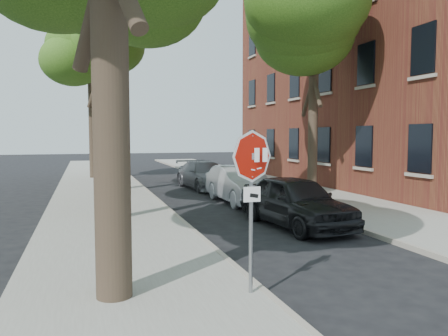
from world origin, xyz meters
The scene contains 13 objects.
ground centered at (0.00, 0.00, 0.00)m, with size 120.00×120.00×0.00m, color black.
sidewalk_left centered at (-2.50, 12.00, 0.06)m, with size 4.00×55.00×0.12m, color gray.
sidewalk_right centered at (6.00, 12.00, 0.06)m, with size 4.00×55.00×0.12m, color gray.
curb_left centered at (-0.45, 12.00, 0.07)m, with size 0.12×55.00×0.13m, color #9E9384.
curb_right centered at (3.95, 12.00, 0.07)m, with size 0.12×55.00×0.13m, color #9E9384.
apartment_building centered at (14.00, 14.00, 7.65)m, with size 12.20×20.20×15.30m.
stop_sign centered at (-0.70, -0.03, 1.95)m, with size 0.76×0.34×2.61m.
tree_mid_b centered at (-2.42, 14.12, 8.00)m, with size 5.88×5.46×10.36m.
tree_far centered at (-2.72, 21.11, 7.21)m, with size 5.29×4.91×9.33m.
tree_right centered at (5.98, 10.11, 7.21)m, with size 5.29×4.91×9.33m.
car_a centered at (2.60, 4.89, 0.75)m, with size 1.76×4.38×1.49m, color black.
car_b centered at (2.60, 9.60, 0.73)m, with size 1.54×4.43×1.46m, color #B4B5BD.
car_c centered at (2.51, 14.46, 0.68)m, with size 1.91×4.70×1.36m, color #535358.
Camera 1 is at (-3.21, -6.39, 2.65)m, focal length 35.00 mm.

